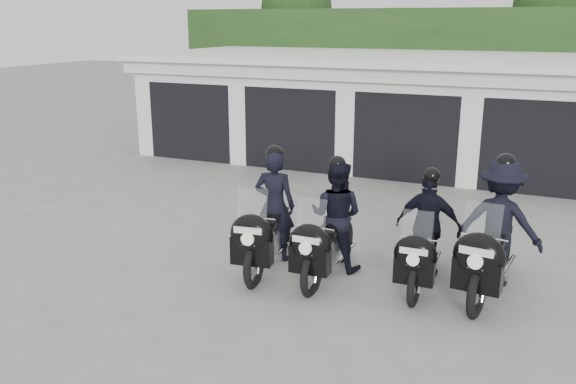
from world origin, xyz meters
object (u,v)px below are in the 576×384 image
at_px(police_bike_a, 269,219).
at_px(police_bike_b, 332,224).
at_px(police_bike_c, 426,234).
at_px(police_bike_d, 496,232).

relative_size(police_bike_a, police_bike_b, 1.04).
height_order(police_bike_b, police_bike_c, police_bike_b).
bearing_deg(police_bike_a, police_bike_c, 1.31).
distance_m(police_bike_a, police_bike_d, 3.50).
xyz_separation_m(police_bike_c, police_bike_d, (1.00, 0.14, 0.13)).
bearing_deg(police_bike_c, police_bike_b, -172.11).
bearing_deg(police_bike_a, police_bike_d, 0.97).
xyz_separation_m(police_bike_b, police_bike_c, (1.44, 0.24, -0.04)).
xyz_separation_m(police_bike_b, police_bike_d, (2.43, 0.38, 0.09)).
distance_m(police_bike_a, police_bike_c, 2.49).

